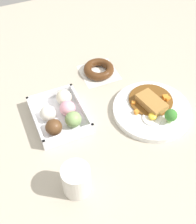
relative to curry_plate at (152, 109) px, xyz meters
name	(u,v)px	position (x,y,z in m)	size (l,w,h in m)	color
ground_plane	(100,110)	(0.07, 0.15, -0.01)	(1.60, 1.60, 0.00)	#B2A893
curry_plate	(152,109)	(0.00, 0.00, 0.00)	(0.25, 0.25, 0.07)	white
donut_box	(60,115)	(0.09, 0.28, 0.01)	(0.19, 0.16, 0.06)	white
chocolate_ring_donut	(99,70)	(0.25, 0.08, 0.00)	(0.13, 0.13, 0.03)	white
coffee_mug	(76,180)	(-0.15, 0.32, 0.03)	(0.07, 0.07, 0.09)	silver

